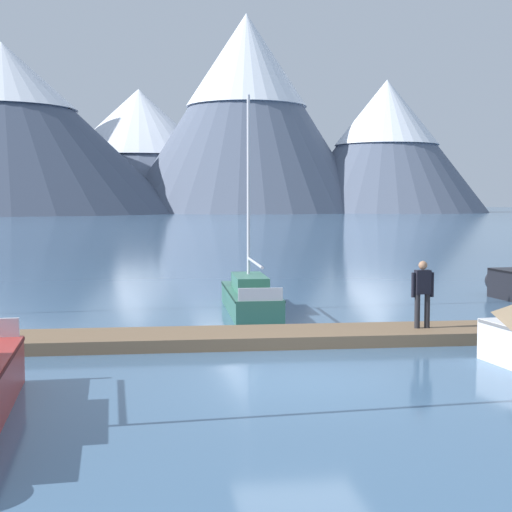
% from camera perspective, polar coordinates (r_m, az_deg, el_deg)
% --- Properties ---
extents(ground_plane, '(700.00, 700.00, 0.00)m').
position_cam_1_polar(ground_plane, '(15.12, 3.36, -9.24)').
color(ground_plane, '#426689').
extents(mountain_central_massif, '(94.96, 94.96, 45.17)m').
position_cam_1_polar(mountain_central_massif, '(217.05, -18.28, 9.23)').
color(mountain_central_massif, '#424C60').
rests_on(mountain_central_massif, ground).
extents(mountain_shoulder_ridge, '(78.81, 78.81, 38.54)m').
position_cam_1_polar(mountain_shoulder_ridge, '(248.50, -8.67, 8.08)').
color(mountain_shoulder_ridge, slate).
rests_on(mountain_shoulder_ridge, ground).
extents(mountain_east_summit, '(70.70, 70.70, 56.65)m').
position_cam_1_polar(mountain_east_summit, '(224.34, -0.71, 10.92)').
color(mountain_east_summit, slate).
rests_on(mountain_east_summit, ground).
extents(mountain_rear_spur, '(57.84, 57.84, 37.99)m').
position_cam_1_polar(mountain_rear_spur, '(226.61, 9.67, 8.32)').
color(mountain_rear_spur, slate).
rests_on(mountain_rear_spur, ground).
extents(dock, '(26.70, 2.64, 0.30)m').
position_cam_1_polar(dock, '(18.94, 0.89, -6.04)').
color(dock, brown).
rests_on(dock, ground).
extents(sailboat_mid_dock_port, '(1.58, 6.89, 6.80)m').
position_cam_1_polar(sailboat_mid_dock_port, '(24.51, -0.56, -2.93)').
color(sailboat_mid_dock_port, '#336B56').
rests_on(sailboat_mid_dock_port, ground).
extents(person_on_dock, '(0.59, 0.23, 1.69)m').
position_cam_1_polar(person_on_dock, '(19.65, 12.27, -2.48)').
color(person_on_dock, '#232328').
rests_on(person_on_dock, dock).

